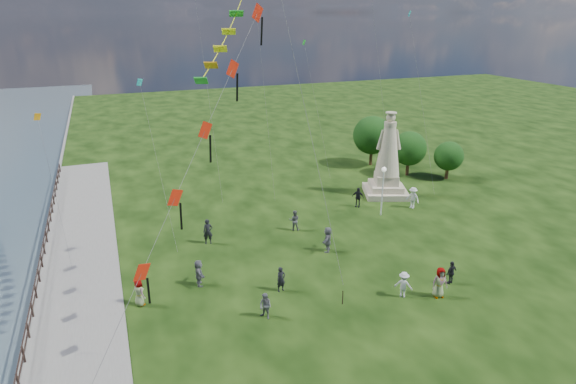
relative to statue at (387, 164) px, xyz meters
name	(u,v)px	position (x,y,z in m)	size (l,w,h in m)	color
waterfront	(56,306)	(-27.87, -8.85, -3.01)	(200.00, 200.00, 1.51)	#354850
statue	(387,164)	(0.00, 0.00, 0.00)	(4.96, 4.96, 7.79)	tan
lamppost	(383,181)	(-3.01, -4.15, 0.13)	(0.39, 0.39, 4.26)	silver
tree_row	(396,143)	(4.88, 6.05, 0.13)	(8.51, 10.51, 5.55)	#382314
person_0	(281,279)	(-14.99, -12.19, -2.14)	(0.59, 0.39, 1.62)	black
person_1	(265,306)	(-16.78, -14.50, -2.17)	(0.75, 0.46, 1.55)	#595960
person_2	(403,285)	(-8.37, -15.42, -2.12)	(1.06, 0.55, 1.65)	silver
person_3	(451,272)	(-4.70, -15.22, -2.17)	(0.91, 0.46, 1.55)	black
person_4	(440,282)	(-6.37, -16.20, -1.98)	(0.95, 0.58, 1.94)	#595960
person_5	(199,273)	(-19.54, -9.71, -2.07)	(1.62, 0.70, 1.74)	#595960
person_6	(208,232)	(-17.76, -4.16, -1.98)	(0.70, 0.46, 1.92)	black
person_7	(294,220)	(-10.94, -4.26, -2.12)	(0.80, 0.49, 1.65)	#595960
person_8	(413,198)	(0.38, -3.74, -1.99)	(1.24, 0.64, 1.91)	silver
person_9	(358,197)	(-3.94, -1.75, -2.05)	(1.04, 0.53, 1.78)	black
person_10	(139,292)	(-23.23, -10.66, -2.09)	(0.83, 0.51, 1.71)	#595960
person_11	(328,239)	(-10.05, -8.43, -2.01)	(1.73, 0.74, 1.86)	#595960
red_kite_train	(203,140)	(-19.43, -13.26, 7.28)	(11.20, 9.35, 16.58)	black
small_kites	(263,30)	(-10.36, 4.39, 11.74)	(32.62, 15.92, 30.61)	#1CA5AB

